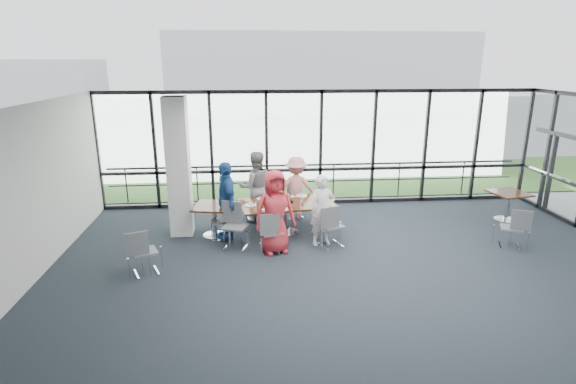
{
  "coord_description": "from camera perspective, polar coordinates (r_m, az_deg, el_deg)",
  "views": [
    {
      "loc": [
        -2.02,
        -7.15,
        3.96
      ],
      "look_at": [
        -1.14,
        2.5,
        1.1
      ],
      "focal_mm": 28.0,
      "sensor_mm": 36.0,
      "label": 1
    }
  ],
  "objects": [
    {
      "name": "floor",
      "position": [
        8.42,
        9.5,
        -11.91
      ],
      "size": [
        12.0,
        10.0,
        0.02
      ],
      "primitive_type": "cube",
      "color": "#222A33",
      "rests_on": "ground"
    },
    {
      "name": "ceiling",
      "position": [
        7.47,
        10.67,
        10.34
      ],
      "size": [
        12.0,
        10.0,
        0.04
      ],
      "primitive_type": "cube",
      "color": "white",
      "rests_on": "ground"
    },
    {
      "name": "curtain_wall_back",
      "position": [
        12.54,
        4.16,
        5.55
      ],
      "size": [
        12.0,
        0.1,
        3.2
      ],
      "primitive_type": "cube",
      "color": "white",
      "rests_on": "ground"
    },
    {
      "name": "exit_door",
      "position": [
        13.84,
        30.38,
        2.02
      ],
      "size": [
        0.12,
        1.6,
        2.1
      ],
      "primitive_type": "cube",
      "color": "black",
      "rests_on": "ground"
    },
    {
      "name": "structural_column",
      "position": [
        10.54,
        -13.73,
        3.03
      ],
      "size": [
        0.5,
        0.5,
        3.2
      ],
      "primitive_type": "cube",
      "color": "white",
      "rests_on": "ground"
    },
    {
      "name": "apron",
      "position": [
        17.72,
        1.46,
        3.45
      ],
      "size": [
        80.0,
        70.0,
        0.02
      ],
      "primitive_type": "cube",
      "color": "gray",
      "rests_on": "ground"
    },
    {
      "name": "grass_strip",
      "position": [
        15.79,
        2.3,
        1.94
      ],
      "size": [
        80.0,
        5.0,
        0.01
      ],
      "primitive_type": "cube",
      "color": "#2E5A23",
      "rests_on": "ground"
    },
    {
      "name": "hangar_main",
      "position": [
        39.62,
        3.65,
        15.01
      ],
      "size": [
        24.0,
        10.0,
        6.0
      ],
      "primitive_type": "cube",
      "color": "silver",
      "rests_on": "ground"
    },
    {
      "name": "hangar_aux",
      "position": [
        38.66,
        -30.28,
        11.35
      ],
      "size": [
        10.0,
        6.0,
        4.0
      ],
      "primitive_type": "cube",
      "color": "silver",
      "rests_on": "ground"
    },
    {
      "name": "guard_rail",
      "position": [
        13.36,
        3.65,
        1.4
      ],
      "size": [
        12.0,
        0.06,
        0.06
      ],
      "primitive_type": "cylinder",
      "rotation": [
        0.0,
        1.57,
        0.0
      ],
      "color": "#2D2D33",
      "rests_on": "ground"
    },
    {
      "name": "main_table",
      "position": [
        10.52,
        -0.15,
        -1.92
      ],
      "size": [
        2.32,
        1.51,
        0.75
      ],
      "rotation": [
        0.0,
        0.0,
        0.15
      ],
      "color": "#3B1C0D",
      "rests_on": "ground"
    },
    {
      "name": "side_table_left",
      "position": [
        10.48,
        -9.38,
        -2.27
      ],
      "size": [
        1.03,
        1.03,
        0.75
      ],
      "rotation": [
        0.0,
        0.0,
        -0.19
      ],
      "color": "#3B1C0D",
      "rests_on": "ground"
    },
    {
      "name": "side_table_right",
      "position": [
        12.65,
        26.22,
        -0.55
      ],
      "size": [
        0.98,
        0.98,
        0.75
      ],
      "rotation": [
        0.0,
        0.0,
        0.19
      ],
      "color": "#3B1C0D",
      "rests_on": "ground"
    },
    {
      "name": "diner_near_left",
      "position": [
        9.41,
        -1.7,
        -2.53
      ],
      "size": [
        1.0,
        0.79,
        1.8
      ],
      "primitive_type": "imported",
      "rotation": [
        0.0,
        0.0,
        0.27
      ],
      "color": "red",
      "rests_on": "ground"
    },
    {
      "name": "diner_near_right",
      "position": [
        9.86,
        4.4,
        -2.35
      ],
      "size": [
        0.66,
        0.54,
        1.58
      ],
      "primitive_type": "imported",
      "rotation": [
        0.0,
        0.0,
        0.23
      ],
      "color": "white",
      "rests_on": "ground"
    },
    {
      "name": "diner_far_left",
      "position": [
        11.26,
        -4.12,
        0.64
      ],
      "size": [
        0.94,
        0.65,
        1.8
      ],
      "primitive_type": "imported",
      "rotation": [
        0.0,
        0.0,
        3.27
      ],
      "color": "gray",
      "rests_on": "ground"
    },
    {
      "name": "diner_far_right",
      "position": [
        11.46,
        1.04,
        0.51
      ],
      "size": [
        1.08,
        0.59,
        1.63
      ],
      "primitive_type": "imported",
      "rotation": [
        0.0,
        0.0,
        3.09
      ],
      "color": "pink",
      "rests_on": "ground"
    },
    {
      "name": "diner_end",
      "position": [
        10.23,
        -7.83,
        -1.11
      ],
      "size": [
        0.84,
        1.17,
        1.8
      ],
      "primitive_type": "imported",
      "rotation": [
        0.0,
        0.0,
        -1.3
      ],
      "color": "#214F92",
      "rests_on": "ground"
    },
    {
      "name": "chair_main_nl",
      "position": [
        9.54,
        -2.12,
        -5.12
      ],
      "size": [
        0.52,
        0.52,
        0.91
      ],
      "primitive_type": null,
      "rotation": [
        0.0,
        0.0,
        0.21
      ],
      "color": "slate",
      "rests_on": "ground"
    },
    {
      "name": "chair_main_nr",
      "position": [
        9.88,
        5.51,
        -4.29
      ],
      "size": [
        0.59,
        0.59,
        0.95
      ],
      "primitive_type": null,
      "rotation": [
        0.0,
        0.0,
        0.34
      ],
      "color": "slate",
      "rests_on": "ground"
    },
    {
      "name": "chair_main_fl",
      "position": [
        11.54,
        -4.1,
        -1.35
      ],
      "size": [
        0.55,
        0.55,
        0.88
      ],
      "primitive_type": null,
      "rotation": [
        0.0,
        0.0,
        3.47
      ],
      "color": "slate",
      "rests_on": "ground"
    },
    {
      "name": "chair_main_fr",
      "position": [
        11.67,
        0.72,
        -1.07
      ],
      "size": [
        0.53,
        0.53,
        0.89
      ],
      "primitive_type": null,
      "rotation": [
        0.0,
        0.0,
        3.38
      ],
      "color": "slate",
      "rests_on": "ground"
    },
    {
      "name": "chair_main_end",
      "position": [
        10.4,
        -8.63,
        -3.66
      ],
      "size": [
        0.48,
        0.48,
        0.84
      ],
      "primitive_type": null,
      "rotation": [
        0.0,
        0.0,
        -1.37
      ],
      "color": "slate",
      "rests_on": "ground"
    },
    {
      "name": "chair_spare_la",
      "position": [
        9.04,
        -17.74,
        -7.24
      ],
      "size": [
        0.57,
        0.57,
        0.9
      ],
      "primitive_type": null,
      "rotation": [
        0.0,
        0.0,
        0.4
      ],
      "color": "slate",
      "rests_on": "ground"
    },
    {
      "name": "chair_spare_lb",
      "position": [
        9.8,
        -6.7,
        -4.4
      ],
      "size": [
        0.61,
        0.61,
        0.98
      ],
      "primitive_type": null,
      "rotation": [
        0.0,
        0.0,
        2.81
      ],
      "color": "slate",
      "rests_on": "ground"
    },
    {
      "name": "chair_spare_r",
      "position": [
        10.94,
        26.52,
        -4.12
      ],
      "size": [
        0.57,
        0.57,
        0.88
      ],
      "primitive_type": null,
      "rotation": [
        0.0,
        0.0,
        -0.43
      ],
      "color": "slate",
      "rests_on": "ground"
    },
    {
      "name": "plate_nl",
      "position": [
        9.98,
        -2.67,
        -2.28
      ],
      "size": [
        0.24,
        0.24,
        0.01
      ],
      "primitive_type": "cylinder",
      "color": "white",
      "rests_on": "main_table"
    },
    {
      "name": "plate_nr",
      "position": [
        10.32,
        3.75,
        -1.66
      ],
      "size": [
        0.24,
        0.24,
        0.01
      ],
      "primitive_type": "cylinder",
      "color": "white",
      "rests_on": "main_table"
    },
    {
      "name": "plate_fl",
      "position": [
        10.78,
        -3.33,
        -0.86
      ],
      "size": [
        0.26,
        0.26,
        0.01
      ],
      "primitive_type": "cylinder",
      "color": "white",
      "rests_on": "main_table"
    },
    {
      "name": "plate_fr",
      "position": [
        11.0,
        1.74,
        -0.49
      ],
      "size": [
        0.28,
        0.28,
        0.01
      ],
      "primitive_type": "cylinder",
      "color": "white",
      "rests_on": "main_table"
    },
    {
      "name": "plate_end",
      "position": [
        10.32,
        -4.79,
        -1.68
      ],
      "size": [
        0.28,
        0.28,
        0.01
      ],
      "primitive_type": "cylinder",
      "color": "white",
      "rests_on": "main_table"
    },
    {
      "name": "tumbler_a",
      "position": [
        10.14,
        -1.19,
        -1.61
      ],
      "size": [
        0.07,
        0.07,
        0.14
      ],
      "primitive_type": "cylinder",
      "color": "white",
      "rests_on": "main_table"
    },
    {
      "name": "tumbler_b",
      "position": [
        10.35,
        1.8,
        -1.23
      ],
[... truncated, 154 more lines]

